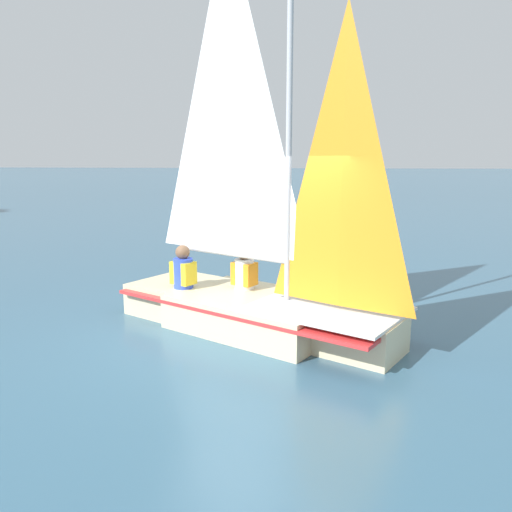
# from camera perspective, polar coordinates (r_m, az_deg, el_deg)

# --- Properties ---
(ground_plane) EXTENTS (260.00, 260.00, 0.00)m
(ground_plane) POSITION_cam_1_polar(r_m,az_deg,el_deg) (7.45, 0.00, -8.26)
(ground_plane) COLOR #38607A
(sailboat_main) EXTENTS (4.44, 3.32, 5.82)m
(sailboat_main) POSITION_cam_1_polar(r_m,az_deg,el_deg) (7.24, -0.14, -2.38)
(sailboat_main) COLOR beige
(sailboat_main) RESTS_ON ground_plane
(sailor_helm) EXTENTS (0.42, 0.40, 1.16)m
(sailor_helm) POSITION_cam_1_polar(r_m,az_deg,el_deg) (7.70, -1.33, -2.80)
(sailor_helm) COLOR black
(sailor_helm) RESTS_ON ground_plane
(sailor_crew) EXTENTS (0.42, 0.40, 1.16)m
(sailor_crew) POSITION_cam_1_polar(r_m,az_deg,el_deg) (7.83, -8.30, -2.68)
(sailor_crew) COLOR black
(sailor_crew) RESTS_ON ground_plane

